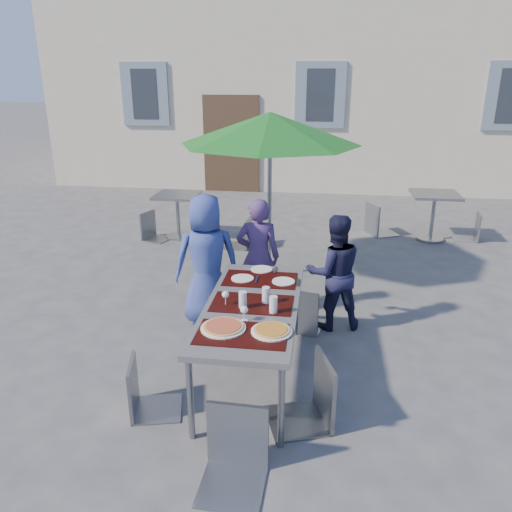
# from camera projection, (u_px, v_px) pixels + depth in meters

# --- Properties ---
(ground) EXTENTS (90.00, 90.00, 0.00)m
(ground) POSITION_uv_depth(u_px,v_px,m) (296.00, 368.00, 4.74)
(ground) COLOR #4A494C
(ground) RESTS_ON ground
(dining_table) EXTENTS (0.80, 1.85, 0.76)m
(dining_table) POSITION_uv_depth(u_px,v_px,m) (252.00, 309.00, 4.36)
(dining_table) COLOR #403F44
(dining_table) RESTS_ON ground
(pizza_near_left) EXTENTS (0.36, 0.36, 0.03)m
(pizza_near_left) POSITION_uv_depth(u_px,v_px,m) (223.00, 327.00, 3.90)
(pizza_near_left) COLOR white
(pizza_near_left) RESTS_ON dining_table
(pizza_near_right) EXTENTS (0.32, 0.32, 0.03)m
(pizza_near_right) POSITION_uv_depth(u_px,v_px,m) (272.00, 330.00, 3.85)
(pizza_near_right) COLOR white
(pizza_near_right) RESTS_ON dining_table
(glassware) EXTENTS (0.49, 0.42, 0.15)m
(glassware) POSITION_uv_depth(u_px,v_px,m) (255.00, 300.00, 4.22)
(glassware) COLOR silver
(glassware) RESTS_ON dining_table
(place_settings) EXTENTS (0.66, 0.51, 0.01)m
(place_settings) POSITION_uv_depth(u_px,v_px,m) (263.00, 276.00, 4.91)
(place_settings) COLOR white
(place_settings) RESTS_ON dining_table
(child_0) EXTENTS (0.82, 0.67, 1.45)m
(child_0) POSITION_uv_depth(u_px,v_px,m) (207.00, 260.00, 5.44)
(child_0) COLOR #364896
(child_0) RESTS_ON ground
(child_1) EXTENTS (0.53, 0.37, 1.37)m
(child_1) POSITION_uv_depth(u_px,v_px,m) (258.00, 257.00, 5.64)
(child_1) COLOR #50346C
(child_1) RESTS_ON ground
(child_2) EXTENTS (0.69, 0.49, 1.28)m
(child_2) POSITION_uv_depth(u_px,v_px,m) (334.00, 272.00, 5.33)
(child_2) COLOR #191A38
(child_2) RESTS_ON ground
(chair_0) EXTENTS (0.55, 0.56, 0.95)m
(chair_0) POSITION_uv_depth(u_px,v_px,m) (226.00, 283.00, 5.28)
(chair_0) COLOR gray
(chair_0) RESTS_ON ground
(chair_1) EXTENTS (0.54, 0.54, 1.00)m
(chair_1) POSITION_uv_depth(u_px,v_px,m) (273.00, 281.00, 5.23)
(chair_1) COLOR gray
(chair_1) RESTS_ON ground
(chair_2) EXTENTS (0.51, 0.51, 0.96)m
(chair_2) POSITION_uv_depth(u_px,v_px,m) (302.00, 283.00, 5.26)
(chair_2) COLOR gray
(chair_2) RESTS_ON ground
(chair_3) EXTENTS (0.47, 0.47, 0.88)m
(chair_3) POSITION_uv_depth(u_px,v_px,m) (142.00, 357.00, 3.97)
(chair_3) COLOR slate
(chair_3) RESTS_ON ground
(chair_4) EXTENTS (0.59, 0.58, 1.04)m
(chair_4) POSITION_uv_depth(u_px,v_px,m) (313.00, 354.00, 3.82)
(chair_4) COLOR gray
(chair_4) RESTS_ON ground
(chair_5) EXTENTS (0.45, 0.45, 0.98)m
(chair_5) POSITION_uv_depth(u_px,v_px,m) (234.00, 406.00, 3.27)
(chair_5) COLOR gray
(chair_5) RESTS_ON ground
(patio_umbrella) EXTENTS (2.32, 2.32, 2.20)m
(patio_umbrella) POSITION_uv_depth(u_px,v_px,m) (270.00, 130.00, 6.26)
(patio_umbrella) COLOR #94979B
(patio_umbrella) RESTS_ON ground
(cafe_table_0) EXTENTS (0.70, 0.70, 0.75)m
(cafe_table_0) POSITION_uv_depth(u_px,v_px,m) (178.00, 208.00, 8.38)
(cafe_table_0) COLOR #94979B
(cafe_table_0) RESTS_ON ground
(bg_chair_l_0) EXTENTS (0.50, 0.50, 0.88)m
(bg_chair_l_0) POSITION_uv_depth(u_px,v_px,m) (151.00, 210.00, 8.30)
(bg_chair_l_0) COLOR gray
(bg_chair_l_0) RESTS_ON ground
(bg_chair_r_0) EXTENTS (0.43, 0.43, 0.90)m
(bg_chair_r_0) POSITION_uv_depth(u_px,v_px,m) (243.00, 215.00, 7.90)
(bg_chair_r_0) COLOR gray
(bg_chair_r_0) RESTS_ON ground
(cafe_table_1) EXTENTS (0.75, 0.75, 0.81)m
(cafe_table_1) POSITION_uv_depth(u_px,v_px,m) (434.00, 207.00, 8.21)
(cafe_table_1) COLOR #94979B
(cafe_table_1) RESTS_ON ground
(bg_chair_l_1) EXTENTS (0.61, 0.61, 1.04)m
(bg_chair_l_1) POSITION_uv_depth(u_px,v_px,m) (379.00, 200.00, 8.51)
(bg_chair_l_1) COLOR #92979D
(bg_chair_l_1) RESTS_ON ground
(bg_chair_r_1) EXTENTS (0.43, 0.42, 0.86)m
(bg_chair_r_1) POSITION_uv_depth(u_px,v_px,m) (474.00, 211.00, 8.26)
(bg_chair_r_1) COLOR #939A9E
(bg_chair_r_1) RESTS_ON ground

